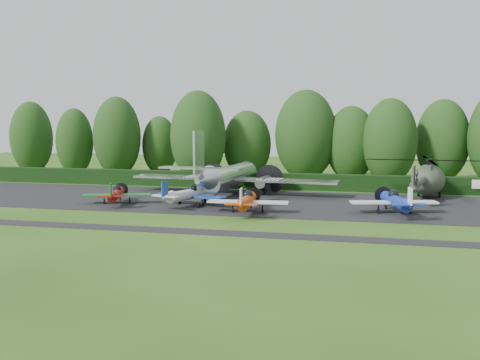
% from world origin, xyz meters
% --- Properties ---
extents(ground, '(160.00, 160.00, 0.00)m').
position_xyz_m(ground, '(0.00, 0.00, 0.00)').
color(ground, '#224914').
rests_on(ground, ground).
extents(apron, '(70.00, 18.00, 0.01)m').
position_xyz_m(apron, '(0.00, 10.00, 0.00)').
color(apron, black).
rests_on(apron, ground).
extents(taxiway_verge, '(70.00, 2.00, 0.00)m').
position_xyz_m(taxiway_verge, '(0.00, -6.00, 0.00)').
color(taxiway_verge, black).
rests_on(taxiway_verge, ground).
extents(hedgerow, '(90.00, 1.60, 2.00)m').
position_xyz_m(hedgerow, '(0.00, 21.00, 0.00)').
color(hedgerow, black).
rests_on(hedgerow, ground).
extents(transport_plane, '(24.60, 18.86, 7.88)m').
position_xyz_m(transport_plane, '(-1.58, 13.72, 2.20)').
color(transport_plane, silver).
rests_on(transport_plane, ground).
extents(light_plane_red, '(6.95, 7.30, 2.67)m').
position_xyz_m(light_plane_red, '(-11.27, 5.05, 1.11)').
color(light_plane_red, maroon).
rests_on(light_plane_red, ground).
extents(light_plane_white, '(7.65, 8.04, 2.94)m').
position_xyz_m(light_plane_white, '(-3.73, 5.70, 1.22)').
color(light_plane_white, silver).
rests_on(light_plane_white, ground).
extents(light_plane_orange, '(7.56, 7.95, 2.90)m').
position_xyz_m(light_plane_orange, '(2.91, 2.83, 1.21)').
color(light_plane_orange, '#C63C0B').
rests_on(light_plane_orange, ground).
extents(light_plane_blue, '(7.93, 8.34, 3.05)m').
position_xyz_m(light_plane_blue, '(16.27, 5.36, 1.27)').
color(light_plane_blue, '#1A2C9C').
rests_on(light_plane_blue, ground).
extents(helicopter, '(13.55, 15.87, 4.36)m').
position_xyz_m(helicopter, '(20.36, 16.69, 2.34)').
color(helicopter, '#363E2F').
rests_on(helicopter, ground).
extents(sign_board, '(3.26, 0.12, 1.83)m').
position_xyz_m(sign_board, '(25.71, 20.19, 1.24)').
color(sign_board, '#3F3326').
rests_on(sign_board, ground).
extents(tree_0, '(6.66, 6.66, 11.58)m').
position_xyz_m(tree_0, '(-38.96, 31.68, 5.78)').
color(tree_0, black).
rests_on(tree_0, ground).
extents(tree_1, '(7.25, 7.25, 11.56)m').
position_xyz_m(tree_1, '(16.76, 29.86, 5.77)').
color(tree_1, black).
rests_on(tree_1, ground).
extents(tree_2, '(7.30, 7.30, 11.52)m').
position_xyz_m(tree_2, '(24.05, 34.14, 5.75)').
color(tree_2, black).
rests_on(tree_2, ground).
extents(tree_3, '(5.70, 5.70, 10.45)m').
position_xyz_m(tree_3, '(-30.71, 30.71, 5.21)').
color(tree_3, black).
rests_on(tree_3, ground).
extents(tree_4, '(7.77, 7.77, 12.73)m').
position_xyz_m(tree_4, '(-9.27, 26.70, 6.36)').
color(tree_4, black).
rests_on(tree_4, ground).
extents(tree_5, '(7.09, 7.09, 10.02)m').
position_xyz_m(tree_5, '(-3.48, 32.48, 5.00)').
color(tree_5, black).
rests_on(tree_5, ground).
extents(tree_6, '(7.24, 7.24, 12.19)m').
position_xyz_m(tree_6, '(-23.51, 30.74, 6.08)').
color(tree_6, black).
rests_on(tree_6, ground).
extents(tree_7, '(7.05, 7.05, 10.61)m').
position_xyz_m(tree_7, '(11.59, 32.11, 5.29)').
color(tree_7, black).
rests_on(tree_7, ground).
extents(tree_8, '(5.59, 5.59, 9.24)m').
position_xyz_m(tree_8, '(-18.02, 34.46, 4.61)').
color(tree_8, black).
rests_on(tree_8, ground).
extents(tree_10, '(8.80, 8.80, 12.93)m').
position_xyz_m(tree_10, '(5.21, 31.86, 6.46)').
color(tree_10, black).
rests_on(tree_10, ground).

